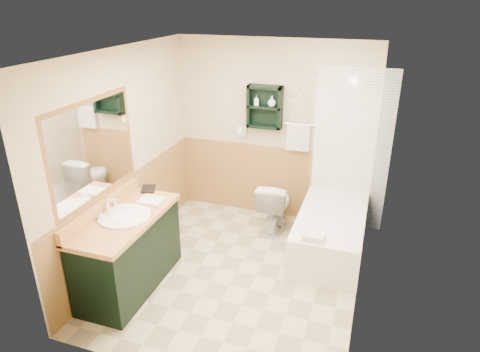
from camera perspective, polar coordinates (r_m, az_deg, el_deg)
name	(u,v)px	position (r m, az deg, el deg)	size (l,w,h in m)	color
floor	(237,272)	(4.94, -0.39, -12.63)	(3.00, 3.00, 0.00)	beige
back_wall	(274,131)	(5.72, 4.50, 5.95)	(2.60, 0.04, 2.40)	beige
left_wall	(124,159)	(4.90, -15.21, 2.18)	(0.04, 3.00, 2.40)	beige
right_wall	(371,191)	(4.15, 17.10, -1.97)	(0.04, 3.00, 2.40)	beige
ceiling	(236,50)	(4.03, -0.49, 16.48)	(2.60, 3.00, 0.04)	white
wainscot_left	(133,215)	(5.17, -14.08, -5.11)	(2.98, 2.98, 1.00)	tan
wainscot_back	(271,181)	(5.93, 4.21, -0.61)	(2.58, 2.58, 1.00)	tan
mirror_frame	(94,150)	(4.36, -18.93, 3.28)	(1.30, 1.30, 1.00)	brown
mirror_glass	(94,150)	(4.35, -18.88, 3.28)	(1.20, 1.20, 0.90)	white
tile_right	(369,175)	(4.90, 16.83, 0.07)	(1.50, 1.50, 2.10)	white
tile_back	(351,151)	(5.58, 14.60, 3.18)	(0.95, 0.95, 2.10)	white
tile_accent	(378,99)	(4.64, 17.93, 9.77)	(1.50, 1.50, 0.10)	#144627
wall_shelf	(265,107)	(5.54, 3.30, 9.17)	(0.45, 0.15, 0.55)	black
hair_dryer	(243,130)	(5.74, 0.38, 6.09)	(0.10, 0.24, 0.18)	silver
towel_bar	(299,124)	(5.54, 7.90, 6.85)	(0.40, 0.06, 0.40)	white
curtain_rod	(307,84)	(4.69, 8.86, 11.97)	(0.03, 0.03, 1.60)	silver
shower_curtain	(305,154)	(5.08, 8.63, 2.90)	(1.05, 1.05, 1.70)	#BDB18F
vanity	(129,252)	(4.66, -14.61, -9.77)	(0.59, 1.31, 0.83)	black
bathtub	(330,233)	(5.26, 11.96, -7.43)	(0.76, 1.50, 0.51)	white
toilet	(275,205)	(5.61, 4.66, -3.93)	(0.38, 0.69, 0.67)	white
counter_towel	(151,201)	(4.66, -11.76, -3.29)	(0.25, 0.20, 0.04)	white
vanity_book	(141,182)	(4.95, -13.09, -0.73)	(0.15, 0.02, 0.21)	black
tub_towel	(313,236)	(4.59, 9.76, -7.94)	(0.22, 0.19, 0.07)	white
soap_bottle_a	(256,103)	(5.55, 2.20, 9.70)	(0.06, 0.13, 0.06)	white
soap_bottle_b	(272,102)	(5.50, 4.28, 9.76)	(0.10, 0.13, 0.10)	white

